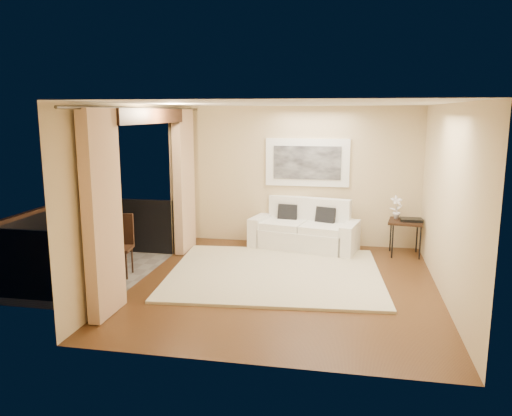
% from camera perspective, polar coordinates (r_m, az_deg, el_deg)
% --- Properties ---
extents(floor, '(5.00, 5.00, 0.00)m').
position_cam_1_polar(floor, '(7.69, 3.37, -8.72)').
color(floor, '#523218').
rests_on(floor, ground).
extents(room_shell, '(5.00, 6.40, 5.00)m').
position_cam_1_polar(room_shell, '(7.81, -12.36, 10.22)').
color(room_shell, white).
rests_on(room_shell, ground).
extents(balcony, '(1.81, 2.60, 1.17)m').
position_cam_1_polar(balcony, '(8.67, -18.92, -5.78)').
color(balcony, '#605B56').
rests_on(balcony, ground).
extents(curtains, '(0.16, 4.80, 2.64)m').
position_cam_1_polar(curtains, '(7.90, -11.88, 1.61)').
color(curtains, tan).
rests_on(curtains, ground).
extents(artwork, '(1.62, 0.07, 0.92)m').
position_cam_1_polar(artwork, '(9.73, 5.87, 5.19)').
color(artwork, white).
rests_on(artwork, room_shell).
extents(rug, '(3.59, 3.20, 0.04)m').
position_cam_1_polar(rug, '(8.13, 2.19, -7.45)').
color(rug, beige).
rests_on(rug, floor).
extents(sofa, '(2.12, 1.25, 0.96)m').
position_cam_1_polar(sofa, '(9.57, 5.61, -2.69)').
color(sofa, white).
rests_on(sofa, floor).
extents(side_table, '(0.67, 0.67, 0.65)m').
position_cam_1_polar(side_table, '(9.45, 16.74, -1.72)').
color(side_table, black).
rests_on(side_table, floor).
extents(tray, '(0.38, 0.28, 0.05)m').
position_cam_1_polar(tray, '(9.41, 17.32, -1.30)').
color(tray, black).
rests_on(tray, side_table).
extents(orchid, '(0.27, 0.22, 0.44)m').
position_cam_1_polar(orchid, '(9.48, 15.76, 0.08)').
color(orchid, white).
rests_on(orchid, side_table).
extents(bistro_table, '(0.63, 0.63, 0.71)m').
position_cam_1_polar(bistro_table, '(8.54, -20.39, -3.02)').
color(bistro_table, black).
rests_on(bistro_table, balcony).
extents(balcony_chair_far, '(0.49, 0.50, 0.99)m').
position_cam_1_polar(balcony_chair_far, '(9.18, -17.25, -2.19)').
color(balcony_chair_far, black).
rests_on(balcony_chair_far, balcony).
extents(balcony_chair_near, '(0.49, 0.49, 0.98)m').
position_cam_1_polar(balcony_chair_near, '(8.29, -15.34, -3.54)').
color(balcony_chair_near, black).
rests_on(balcony_chair_near, balcony).
extents(ice_bucket, '(0.18, 0.18, 0.20)m').
position_cam_1_polar(ice_bucket, '(8.63, -21.11, -1.67)').
color(ice_bucket, silver).
rests_on(ice_bucket, bistro_table).
extents(candle, '(0.06, 0.06, 0.07)m').
position_cam_1_polar(candle, '(8.59, -19.55, -2.06)').
color(candle, red).
rests_on(candle, bistro_table).
extents(vase, '(0.04, 0.04, 0.18)m').
position_cam_1_polar(vase, '(8.40, -21.38, -2.09)').
color(vase, silver).
rests_on(vase, bistro_table).
extents(glass_a, '(0.06, 0.06, 0.12)m').
position_cam_1_polar(glass_a, '(8.38, -19.63, -2.22)').
color(glass_a, silver).
rests_on(glass_a, bistro_table).
extents(glass_b, '(0.06, 0.06, 0.12)m').
position_cam_1_polar(glass_b, '(8.45, -19.70, -2.11)').
color(glass_b, white).
rests_on(glass_b, bistro_table).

